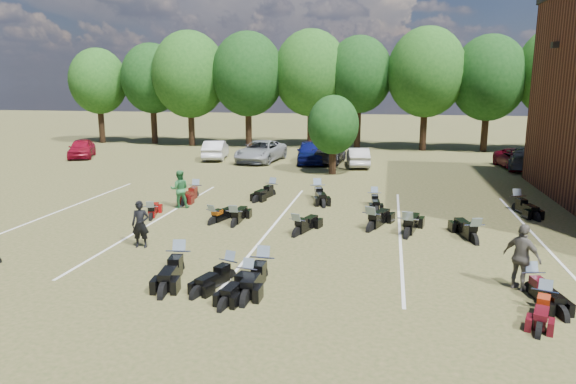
% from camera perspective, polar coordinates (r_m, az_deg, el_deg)
% --- Properties ---
extents(ground, '(160.00, 160.00, 0.00)m').
position_cam_1_polar(ground, '(17.49, 5.86, -6.88)').
color(ground, brown).
rests_on(ground, ground).
extents(car_0, '(3.24, 4.52, 1.43)m').
position_cam_1_polar(car_0, '(42.73, -21.95, 4.52)').
color(car_0, maroon).
rests_on(car_0, ground).
extents(car_1, '(2.29, 4.51, 1.42)m').
position_cam_1_polar(car_1, '(39.25, -8.06, 4.67)').
color(car_1, silver).
rests_on(car_1, ground).
extents(car_2, '(3.17, 5.74, 1.52)m').
position_cam_1_polar(car_2, '(37.69, -3.03, 4.55)').
color(car_2, gray).
rests_on(car_2, ground).
extents(car_3, '(2.21, 4.69, 1.32)m').
position_cam_1_polar(car_3, '(37.02, 4.62, 4.24)').
color(car_3, black).
rests_on(car_3, ground).
extents(car_4, '(2.58, 4.89, 1.58)m').
position_cam_1_polar(car_4, '(36.91, 2.49, 4.45)').
color(car_4, '#0C1155').
rests_on(car_4, ground).
extents(car_5, '(1.92, 4.12, 1.31)m').
position_cam_1_polar(car_5, '(35.75, 7.77, 3.88)').
color(car_5, '#A09F9B').
rests_on(car_5, ground).
extents(car_6, '(2.82, 5.04, 1.33)m').
position_cam_1_polar(car_6, '(37.60, 24.35, 3.33)').
color(car_6, '#5F0516').
rests_on(car_6, ground).
extents(car_7, '(3.07, 5.42, 1.48)m').
position_cam_1_polar(car_7, '(37.65, 24.85, 3.42)').
color(car_7, '#333338').
rests_on(car_7, ground).
extents(person_black, '(0.67, 0.50, 1.66)m').
position_cam_1_polar(person_black, '(18.60, -16.08, -3.47)').
color(person_black, black).
rests_on(person_black, ground).
extents(person_green, '(1.02, 0.90, 1.75)m').
position_cam_1_polar(person_green, '(24.06, -11.95, 0.32)').
color(person_green, '#2A7039').
rests_on(person_green, ground).
extents(person_grey, '(1.11, 1.10, 1.88)m').
position_cam_1_polar(person_grey, '(15.65, 24.56, -6.62)').
color(person_grey, '#555049').
rests_on(person_grey, ground).
extents(motorcycle_1, '(1.15, 2.55, 1.37)m').
position_cam_1_polar(motorcycle_1, '(16.16, -11.97, -8.70)').
color(motorcycle_1, black).
rests_on(motorcycle_1, ground).
extents(motorcycle_2, '(0.96, 2.13, 1.15)m').
position_cam_1_polar(motorcycle_2, '(14.75, -4.53, -10.52)').
color(motorcycle_2, black).
rests_on(motorcycle_2, ground).
extents(motorcycle_3, '(1.25, 2.16, 1.15)m').
position_cam_1_polar(motorcycle_3, '(15.41, -6.60, -9.56)').
color(motorcycle_3, black).
rests_on(motorcycle_3, ground).
extents(motorcycle_4, '(0.82, 2.44, 1.35)m').
position_cam_1_polar(motorcycle_4, '(15.33, -2.83, -9.61)').
color(motorcycle_4, black).
rests_on(motorcycle_4, ground).
extents(motorcycle_5, '(1.13, 2.25, 1.20)m').
position_cam_1_polar(motorcycle_5, '(15.83, 25.37, -10.09)').
color(motorcycle_5, black).
rests_on(motorcycle_5, ground).
extents(motorcycle_6, '(1.24, 2.10, 1.12)m').
position_cam_1_polar(motorcycle_6, '(14.79, 26.47, -11.75)').
color(motorcycle_6, '#480A13').
rests_on(motorcycle_6, ground).
extents(motorcycle_7, '(1.19, 2.10, 1.11)m').
position_cam_1_polar(motorcycle_7, '(22.48, -14.95, -2.95)').
color(motorcycle_7, maroon).
rests_on(motorcycle_7, ground).
extents(motorcycle_8, '(1.23, 2.16, 1.15)m').
position_cam_1_polar(motorcycle_8, '(21.24, -8.34, -3.53)').
color(motorcycle_8, black).
rests_on(motorcycle_8, ground).
extents(motorcycle_9, '(0.73, 2.23, 1.24)m').
position_cam_1_polar(motorcycle_9, '(20.84, -5.99, -3.77)').
color(motorcycle_9, black).
rests_on(motorcycle_9, ground).
extents(motorcycle_10, '(1.35, 2.33, 1.24)m').
position_cam_1_polar(motorcycle_10, '(19.44, 0.99, -4.87)').
color(motorcycle_10, black).
rests_on(motorcycle_10, ground).
extents(motorcycle_11, '(1.56, 2.61, 1.39)m').
position_cam_1_polar(motorcycle_11, '(20.34, 9.17, -4.25)').
color(motorcycle_11, black).
rests_on(motorcycle_11, ground).
extents(motorcycle_12, '(1.29, 2.53, 1.35)m').
position_cam_1_polar(motorcycle_12, '(19.75, 19.92, -5.34)').
color(motorcycle_12, black).
rests_on(motorcycle_12, ground).
extents(motorcycle_13, '(1.29, 2.64, 1.41)m').
position_cam_1_polar(motorcycle_13, '(19.79, 13.09, -4.88)').
color(motorcycle_13, black).
rests_on(motorcycle_13, ground).
extents(motorcycle_14, '(0.82, 2.30, 1.26)m').
position_cam_1_polar(motorcycle_14, '(26.28, -10.23, -0.58)').
color(motorcycle_14, '#4A0B0A').
rests_on(motorcycle_14, ground).
extents(motorcycle_16, '(1.28, 2.39, 1.27)m').
position_cam_1_polar(motorcycle_16, '(26.28, -1.81, -0.40)').
color(motorcycle_16, black).
rests_on(motorcycle_16, ground).
extents(motorcycle_18, '(1.45, 2.60, 1.38)m').
position_cam_1_polar(motorcycle_18, '(25.68, 3.29, -0.71)').
color(motorcycle_18, black).
rests_on(motorcycle_18, ground).
extents(motorcycle_19, '(0.87, 2.15, 1.17)m').
position_cam_1_polar(motorcycle_19, '(24.65, 9.53, -1.39)').
color(motorcycle_19, black).
rests_on(motorcycle_19, ground).
extents(motorcycle_20, '(1.28, 2.51, 1.34)m').
position_cam_1_polar(motorcycle_20, '(25.46, 24.05, -1.86)').
color(motorcycle_20, black).
rests_on(motorcycle_20, ground).
extents(tree_line, '(56.00, 6.00, 9.79)m').
position_cam_1_polar(tree_line, '(45.56, 8.29, 12.73)').
color(tree_line, black).
rests_on(tree_line, ground).
extents(young_tree_midfield, '(3.20, 3.20, 4.70)m').
position_cam_1_polar(young_tree_midfield, '(32.28, 5.04, 7.43)').
color(young_tree_midfield, black).
rests_on(young_tree_midfield, ground).
extents(parking_lines, '(20.10, 14.00, 0.01)m').
position_cam_1_polar(parking_lines, '(20.77, -1.63, -3.74)').
color(parking_lines, silver).
rests_on(parking_lines, ground).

